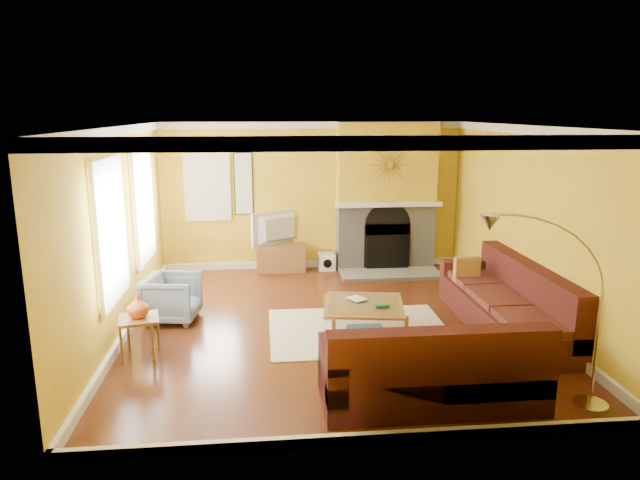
{
  "coord_description": "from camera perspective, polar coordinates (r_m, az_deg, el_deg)",
  "views": [
    {
      "loc": [
        -0.89,
        -7.42,
        2.89
      ],
      "look_at": [
        -0.11,
        0.4,
        1.11
      ],
      "focal_mm": 32.0,
      "sensor_mm": 36.0,
      "label": 1
    }
  ],
  "objects": [
    {
      "name": "crown_molding",
      "position": [
        7.48,
        1.17,
        10.87
      ],
      "size": [
        5.5,
        6.0,
        0.12
      ],
      "primitive_type": null,
      "color": "white",
      "rests_on": "ceiling"
    },
    {
      "name": "armchair",
      "position": [
        8.28,
        -14.57,
        -5.64
      ],
      "size": [
        0.82,
        0.8,
        0.66
      ],
      "primitive_type": "imported",
      "rotation": [
        0.0,
        0.0,
        1.43
      ],
      "color": "slate",
      "rests_on": "floor"
    },
    {
      "name": "wall_art",
      "position": [
        10.47,
        -7.65,
        5.6
      ],
      "size": [
        0.34,
        0.04,
        1.14
      ],
      "primitive_type": "cube",
      "color": "white",
      "rests_on": "wall_back"
    },
    {
      "name": "wall_right",
      "position": [
        8.41,
        20.15,
        1.45
      ],
      "size": [
        0.02,
        6.0,
        2.7
      ],
      "primitive_type": "cube",
      "color": "gold",
      "rests_on": "ground"
    },
    {
      "name": "vase",
      "position": [
        7.11,
        -17.76,
        -6.36
      ],
      "size": [
        0.28,
        0.28,
        0.27
      ],
      "primitive_type": "imported",
      "rotation": [
        0.0,
        0.0,
        -0.07
      ],
      "color": "#D8591E",
      "rests_on": "side_table"
    },
    {
      "name": "coffee_table",
      "position": [
        7.67,
        4.4,
        -7.75
      ],
      "size": [
        1.18,
        1.18,
        0.41
      ],
      "primitive_type": null,
      "rotation": [
        0.0,
        0.0,
        -0.16
      ],
      "color": "white",
      "rests_on": "floor"
    },
    {
      "name": "baseboard",
      "position": [
        7.99,
        1.08,
        -7.96
      ],
      "size": [
        5.5,
        6.0,
        0.12
      ],
      "primitive_type": null,
      "color": "white",
      "rests_on": "floor"
    },
    {
      "name": "book",
      "position": [
        7.67,
        3.15,
        -6.03
      ],
      "size": [
        0.29,
        0.31,
        0.02
      ],
      "primitive_type": "imported",
      "rotation": [
        0.0,
        0.0,
        0.53
      ],
      "color": "white",
      "rests_on": "coffee_table"
    },
    {
      "name": "wall_back",
      "position": [
        10.58,
        -0.81,
        4.41
      ],
      "size": [
        5.5,
        0.02,
        2.7
      ],
      "primitive_type": "cube",
      "color": "gold",
      "rests_on": "ground"
    },
    {
      "name": "wall_left",
      "position": [
        7.8,
        -19.44,
        0.67
      ],
      "size": [
        0.02,
        6.0,
        2.7
      ],
      "primitive_type": "cube",
      "color": "gold",
      "rests_on": "ground"
    },
    {
      "name": "sectional_sofa",
      "position": [
        7.31,
        11.35,
        -6.96
      ],
      "size": [
        3.1,
        3.7,
        0.9
      ],
      "primitive_type": null,
      "color": "#471916",
      "rests_on": "floor"
    },
    {
      "name": "media_console",
      "position": [
        10.51,
        -3.93,
        -1.83
      ],
      "size": [
        0.89,
        0.4,
        0.49
      ],
      "primitive_type": "cube",
      "color": "olive",
      "rests_on": "floor"
    },
    {
      "name": "arc_lamp",
      "position": [
        5.86,
        21.79,
        -7.11
      ],
      "size": [
        1.27,
        0.36,
        1.97
      ],
      "primitive_type": null,
      "color": "silver",
      "rests_on": "floor"
    },
    {
      "name": "window_left_near",
      "position": [
        9.02,
        -17.36,
        3.34
      ],
      "size": [
        0.06,
        1.22,
        1.72
      ],
      "primitive_type": "cube",
      "color": "white",
      "rests_on": "wall_left"
    },
    {
      "name": "window_left_far",
      "position": [
        7.2,
        -20.31,
        0.85
      ],
      "size": [
        0.06,
        1.22,
        1.72
      ],
      "primitive_type": "cube",
      "color": "white",
      "rests_on": "wall_left"
    },
    {
      "name": "mantel",
      "position": [
        10.36,
        6.89,
        3.58
      ],
      "size": [
        1.92,
        0.22,
        0.08
      ],
      "primitive_type": "cube",
      "color": "white",
      "rests_on": "fireplace"
    },
    {
      "name": "side_table",
      "position": [
        7.24,
        -17.55,
        -9.24
      ],
      "size": [
        0.53,
        0.53,
        0.5
      ],
      "primitive_type": null,
      "rotation": [
        0.0,
        0.0,
        0.21
      ],
      "color": "olive",
      "rests_on": "floor"
    },
    {
      "name": "wall_front",
      "position": [
        4.75,
        5.44,
        -6.16
      ],
      "size": [
        5.5,
        0.02,
        2.7
      ],
      "primitive_type": "cube",
      "color": "gold",
      "rests_on": "ground"
    },
    {
      "name": "sunburst",
      "position": [
        10.28,
        6.98,
        7.45
      ],
      "size": [
        0.7,
        0.04,
        0.7
      ],
      "primitive_type": null,
      "color": "olive",
      "rests_on": "fireplace"
    },
    {
      "name": "floor",
      "position": [
        8.01,
        1.08,
        -8.42
      ],
      "size": [
        5.5,
        6.0,
        0.02
      ],
      "primitive_type": "cube",
      "color": "#602B14",
      "rests_on": "ground"
    },
    {
      "name": "hearth",
      "position": [
        10.33,
        7.08,
        -3.39
      ],
      "size": [
        1.8,
        0.7,
        0.06
      ],
      "primitive_type": "cube",
      "color": "gray",
      "rests_on": "floor"
    },
    {
      "name": "ceiling",
      "position": [
        7.47,
        1.17,
        11.41
      ],
      "size": [
        5.5,
        6.0,
        0.02
      ],
      "primitive_type": "cube",
      "color": "white",
      "rests_on": "ground"
    },
    {
      "name": "window_back",
      "position": [
        10.51,
        -11.2,
        5.22
      ],
      "size": [
        0.82,
        0.06,
        1.22
      ],
      "primitive_type": "cube",
      "color": "white",
      "rests_on": "wall_back"
    },
    {
      "name": "subwoofer",
      "position": [
        10.62,
        0.66,
        -2.15
      ],
      "size": [
        0.3,
        0.3,
        0.3
      ],
      "primitive_type": "cube",
      "color": "white",
      "rests_on": "floor"
    },
    {
      "name": "fireplace",
      "position": [
        10.57,
        6.62,
        4.33
      ],
      "size": [
        1.8,
        0.4,
        2.7
      ],
      "primitive_type": null,
      "color": "gray",
      "rests_on": "floor"
    },
    {
      "name": "rug",
      "position": [
        7.78,
        3.94,
        -8.98
      ],
      "size": [
        2.4,
        1.8,
        0.02
      ],
      "primitive_type": "cube",
      "color": "beige",
      "rests_on": "floor"
    },
    {
      "name": "tv",
      "position": [
        10.38,
        -3.98,
        1.15
      ],
      "size": [
        0.98,
        0.73,
        0.63
      ],
      "primitive_type": "imported",
      "rotation": [
        0.0,
        0.0,
        3.74
      ],
      "color": "black",
      "rests_on": "media_console"
    }
  ]
}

